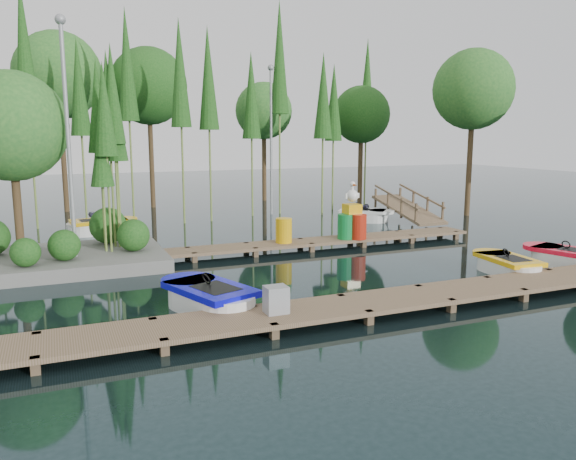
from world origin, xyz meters
name	(u,v)px	position (x,y,z in m)	size (l,w,h in m)	color
ground_plane	(279,270)	(0.00, 0.00, 0.00)	(90.00, 90.00, 0.00)	#1A2D31
near_dock	(354,305)	(0.00, -4.50, 0.23)	(18.00, 1.50, 0.50)	brown
far_dock	(279,245)	(1.00, 2.50, 0.23)	(15.00, 1.20, 0.50)	brown
island	(40,161)	(-6.30, 3.29, 3.18)	(6.20, 4.20, 6.75)	slate
tree_screen	(144,84)	(-2.04, 10.60, 6.12)	(34.42, 18.53, 10.31)	#48341E
lamp_island	(67,124)	(-5.50, 2.50, 4.26)	(0.30, 0.30, 7.25)	gray
lamp_rear	(271,128)	(4.00, 11.00, 4.26)	(0.30, 0.30, 7.25)	gray
ramp	(408,208)	(9.00, 6.50, 0.59)	(1.50, 3.94, 1.49)	brown
boat_blue	(209,299)	(-2.88, -2.91, 0.27)	(2.14, 3.08, 0.95)	white
boat_red	(568,258)	(8.27, -2.92, 0.25)	(1.89, 2.82, 0.87)	white
boat_yellow_near	(507,266)	(5.89, -2.92, 0.23)	(1.32, 2.50, 0.81)	white
boat_yellow_far	(100,227)	(-4.35, 8.49, 0.29)	(2.87, 1.50, 1.38)	white
boat_white_far	(364,215)	(7.09, 7.22, 0.28)	(2.75, 2.58, 1.23)	white
utility_cabinet	(276,300)	(-1.86, -4.50, 0.58)	(0.47, 0.39, 0.57)	gray
yellow_barrel	(284,230)	(1.18, 2.50, 0.72)	(0.56, 0.56, 0.84)	#E4A60C
drum_cluster	(353,222)	(3.79, 2.35, 0.89)	(1.17, 1.07, 2.02)	#0D7B30
seagull_post	(362,221)	(4.25, 2.50, 0.86)	(0.52, 0.28, 0.83)	gray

